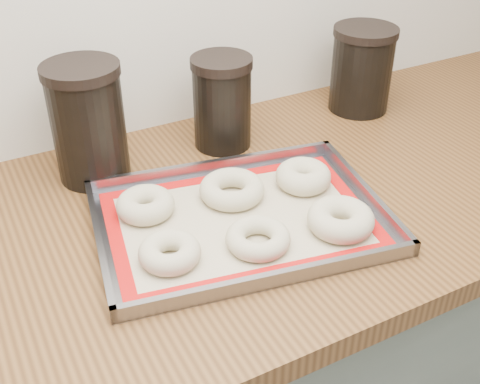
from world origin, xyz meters
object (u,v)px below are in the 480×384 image
bagel_back_left (146,205)px  baking_tray (240,219)px  bagel_front_right (341,219)px  bagel_back_right (303,176)px  bagel_front_mid (258,238)px  canister_mid (222,102)px  canister_right (362,69)px  bagel_front_left (170,252)px  bagel_back_mid (232,189)px  canister_left (88,122)px

bagel_back_left → baking_tray: bearing=-34.5°
bagel_front_right → bagel_back_right: (0.02, 0.13, 0.00)m
bagel_front_mid → bagel_back_right: size_ratio=1.02×
canister_mid → bagel_back_right: bearing=-75.9°
bagel_back_left → canister_mid: 0.28m
baking_tray → canister_right: bearing=30.7°
bagel_front_left → bagel_back_mid: 0.19m
bagel_front_right → bagel_back_left: bagel_front_right is taller
bagel_front_mid → canister_left: bearing=115.9°
bagel_back_mid → canister_right: bearing=24.9°
canister_right → bagel_back_left: bearing=-163.3°
bagel_front_right → bagel_back_right: bearing=83.0°
bagel_back_left → bagel_front_left: bearing=-94.7°
baking_tray → bagel_front_right: bagel_front_right is taller
bagel_front_right → canister_right: 0.47m
baking_tray → bagel_back_right: bearing=14.9°
bagel_back_left → canister_right: size_ratio=0.53×
baking_tray → canister_right: (0.43, 0.25, 0.08)m
bagel_back_left → bagel_back_right: size_ratio=0.98×
bagel_front_left → canister_right: 0.64m
bagel_back_left → canister_mid: canister_mid is taller
canister_left → canister_mid: (0.26, -0.00, -0.02)m
bagel_front_mid → canister_right: (0.44, 0.33, 0.07)m
bagel_front_mid → bagel_back_left: (-0.12, 0.16, 0.00)m
bagel_front_mid → bagel_front_right: 0.14m
bagel_back_mid → canister_mid: size_ratio=0.62×
baking_tray → bagel_front_mid: 0.07m
bagel_back_left → canister_right: canister_right is taller
bagel_back_right → bagel_front_mid: bearing=-144.1°
bagel_back_left → bagel_back_mid: bagel_back_left is taller
bagel_back_left → bagel_back_right: bagel_back_right is taller
bagel_front_mid → canister_mid: (0.10, 0.32, 0.07)m
baking_tray → bagel_back_left: bearing=145.5°
bagel_front_mid → canister_left: 0.37m
bagel_back_mid → bagel_front_mid: bearing=-100.4°
canister_mid → canister_right: bearing=1.0°
bagel_back_mid → canister_left: (-0.18, 0.19, 0.09)m
bagel_front_mid → canister_right: 0.55m
canister_mid → baking_tray: bearing=-110.5°
bagel_back_right → canister_mid: canister_mid is taller
canister_left → canister_right: 0.59m
bagel_back_right → canister_left: bearing=145.4°
baking_tray → bagel_back_left: size_ratio=5.35×
bagel_front_left → bagel_front_mid: (0.13, -0.03, -0.00)m
baking_tray → bagel_front_right: size_ratio=4.80×
bagel_back_mid → canister_right: size_ratio=0.61×
bagel_back_mid → bagel_back_right: size_ratio=1.14×
bagel_front_left → baking_tray: bearing=16.6°
bagel_front_left → canister_right: size_ratio=0.51×
bagel_front_left → bagel_front_right: (0.27, -0.05, 0.00)m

